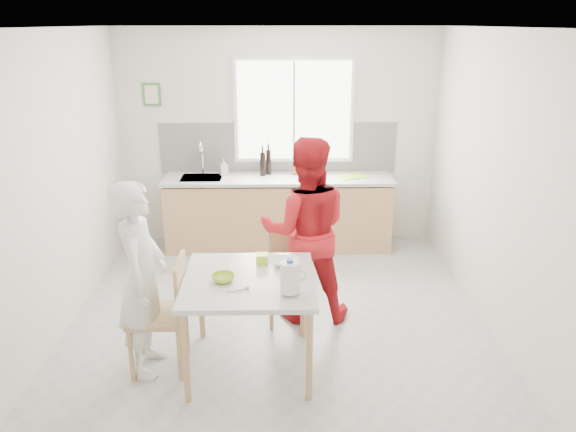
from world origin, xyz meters
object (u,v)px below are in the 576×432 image
(person_white, at_px, (142,279))
(bowl_green, at_px, (223,278))
(chair_left, at_px, (166,309))
(milk_jug, at_px, (290,277))
(dining_table, at_px, (249,288))
(wine_bottle_a, at_px, (268,162))
(wine_bottle_b, at_px, (263,164))
(chair_far, at_px, (290,270))
(bowl_white, at_px, (286,262))
(person_red, at_px, (306,231))

(person_white, xyz_separation_m, bowl_green, (0.65, -0.05, 0.03))
(chair_left, xyz_separation_m, milk_jug, (1.00, -0.27, 0.41))
(dining_table, xyz_separation_m, wine_bottle_a, (0.11, 2.81, 0.36))
(bowl_green, distance_m, wine_bottle_b, 2.82)
(milk_jug, relative_size, wine_bottle_a, 0.82)
(dining_table, height_order, chair_far, chair_far)
(person_white, xyz_separation_m, wine_bottle_b, (0.89, 2.75, 0.26))
(milk_jug, bearing_deg, person_white, 166.57)
(bowl_white, bearing_deg, wine_bottle_a, 94.17)
(chair_left, distance_m, milk_jug, 1.12)
(person_white, xyz_separation_m, milk_jug, (1.17, -0.27, 0.14))
(chair_left, bearing_deg, bowl_green, 84.01)
(dining_table, distance_m, milk_jug, 0.48)
(milk_jug, height_order, wine_bottle_b, wine_bottle_b)
(dining_table, bearing_deg, bowl_white, 40.22)
(chair_left, height_order, wine_bottle_a, wine_bottle_a)
(bowl_white, height_order, milk_jug, milk_jug)
(chair_far, height_order, bowl_white, chair_far)
(chair_left, distance_m, wine_bottle_b, 2.89)
(chair_left, bearing_deg, bowl_white, 104.36)
(person_white, xyz_separation_m, person_red, (1.34, 0.86, 0.08))
(person_white, xyz_separation_m, bowl_white, (1.15, 0.26, 0.02))
(person_red, height_order, milk_jug, person_red)
(chair_left, xyz_separation_m, wine_bottle_b, (0.72, 2.75, 0.53))
(person_red, xyz_separation_m, milk_jug, (-0.16, -1.13, 0.06))
(chair_left, distance_m, chair_far, 1.31)
(person_white, height_order, wine_bottle_b, person_white)
(wine_bottle_a, bearing_deg, dining_table, -92.27)
(bowl_green, distance_m, wine_bottle_a, 2.89)
(bowl_white, bearing_deg, chair_left, -165.23)
(bowl_white, bearing_deg, chair_far, 85.38)
(chair_far, xyz_separation_m, person_white, (-1.19, -0.83, 0.31))
(bowl_green, relative_size, wine_bottle_b, 0.61)
(chair_left, height_order, bowl_green, chair_left)
(chair_left, xyz_separation_m, bowl_green, (0.48, -0.05, 0.30))
(bowl_white, distance_m, wine_bottle_a, 2.58)
(bowl_green, xyz_separation_m, bowl_white, (0.50, 0.30, -0.00))
(chair_left, distance_m, bowl_white, 1.05)
(chair_left, relative_size, milk_jug, 3.70)
(chair_far, bearing_deg, wine_bottle_b, 98.57)
(wine_bottle_a, bearing_deg, bowl_green, -96.20)
(bowl_white, xyz_separation_m, milk_jug, (0.03, -0.53, 0.12))
(milk_jug, bearing_deg, wine_bottle_b, 95.00)
(chair_left, distance_m, person_red, 1.49)
(chair_far, distance_m, wine_bottle_a, 2.09)
(chair_far, xyz_separation_m, wine_bottle_b, (-0.30, 1.93, 0.57))
(bowl_white, distance_m, milk_jug, 0.54)
(person_red, bearing_deg, wine_bottle_a, -79.44)
(dining_table, relative_size, chair_far, 1.17)
(chair_far, relative_size, bowl_white, 4.17)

